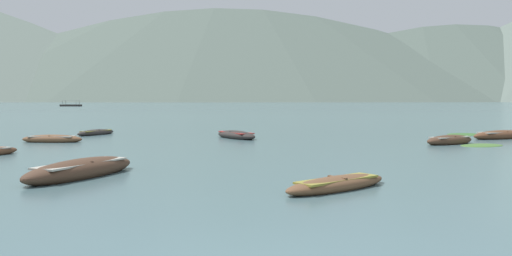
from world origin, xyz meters
TOP-DOWN VIEW (x-y plane):
  - ground_plane at (0.00, 1500.00)m, footprint 6000.00×6000.00m
  - mountain_1 at (-543.32, 1677.47)m, footprint 1481.55×1481.55m
  - mountain_2 at (-121.46, 1506.68)m, footprint 1798.17×1798.17m
  - mountain_3 at (370.24, 1356.43)m, footprint 1254.14×1254.14m
  - rowboat_0 at (8.85, 20.39)m, footprint 3.28×2.69m
  - rowboat_1 at (1.51, 7.41)m, footprint 3.13×2.89m
  - rowboat_3 at (-11.77, 20.78)m, footprint 3.23×1.08m
  - rowboat_5 at (-5.59, 9.16)m, footprint 2.58×4.35m
  - rowboat_7 at (-2.26, 23.86)m, footprint 3.16×3.97m
  - rowboat_8 at (13.14, 24.09)m, footprint 4.42×2.96m
  - rowboat_10 at (-11.44, 26.30)m, footprint 1.91×3.34m
  - ferry_0 at (-79.35, 184.58)m, footprint 8.33×4.33m
  - weed_patch_1 at (10.08, 19.52)m, footprint 2.93×2.63m
  - weed_patch_2 at (12.35, 27.39)m, footprint 3.22×3.15m

SIDE VIEW (x-z plane):
  - ground_plane at x=0.00m, z-range 0.00..0.00m
  - weed_patch_1 at x=10.08m, z-range -0.07..0.07m
  - weed_patch_2 at x=12.35m, z-range -0.07..0.07m
  - rowboat_1 at x=1.51m, z-range -0.07..0.33m
  - rowboat_10 at x=-11.44m, z-range -0.08..0.36m
  - rowboat_3 at x=-11.77m, z-range -0.09..0.40m
  - rowboat_7 at x=-2.26m, z-range -0.10..0.45m
  - rowboat_0 at x=8.85m, z-range -0.11..0.47m
  - rowboat_8 at x=13.14m, z-range -0.11..0.49m
  - rowboat_5 at x=-5.59m, z-range -0.12..0.53m
  - ferry_0 at x=-79.35m, z-range -0.82..1.71m
  - mountain_3 at x=370.24m, z-range 0.00..341.40m
  - mountain_2 at x=-121.46m, z-range 0.00..433.33m
  - mountain_1 at x=-543.32m, z-range 0.00..538.10m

